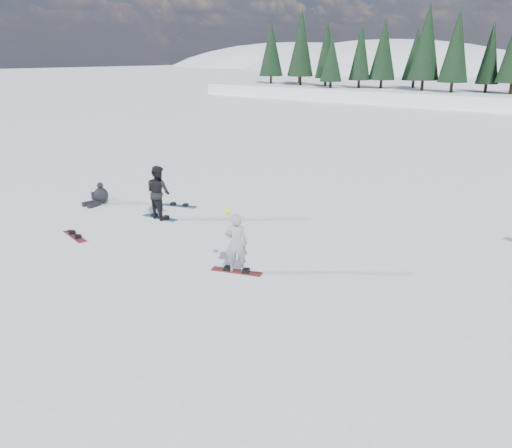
{
  "coord_description": "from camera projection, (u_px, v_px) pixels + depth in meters",
  "views": [
    {
      "loc": [
        11.35,
        -10.67,
        5.92
      ],
      "look_at": [
        2.56,
        0.38,
        1.1
      ],
      "focal_mm": 35.0,
      "sensor_mm": 36.0,
      "label": 1
    }
  ],
  "objects": [
    {
      "name": "snowboarder_man",
      "position": [
        158.0,
        192.0,
        18.66
      ],
      "size": [
        1.04,
        0.84,
        2.03
      ],
      "primitive_type": "imported",
      "rotation": [
        0.0,
        0.0,
        3.07
      ],
      "color": "black",
      "rests_on": "ground"
    },
    {
      "name": "gear_bag",
      "position": [
        96.0,
        196.0,
        21.35
      ],
      "size": [
        0.53,
        0.45,
        0.3
      ],
      "primitive_type": "cube",
      "rotation": [
        0.0,
        0.0,
        -0.38
      ],
      "color": "black",
      "rests_on": "ground"
    },
    {
      "name": "snowboard_man",
      "position": [
        160.0,
        218.0,
        18.98
      ],
      "size": [
        1.52,
        0.49,
        0.03
      ],
      "primitive_type": "cube",
      "rotation": [
        0.0,
        0.0,
        0.15
      ],
      "color": "teal",
      "rests_on": "ground"
    },
    {
      "name": "snowboard_woman",
      "position": [
        237.0,
        271.0,
        14.29
      ],
      "size": [
        1.5,
        0.79,
        0.03
      ],
      "primitive_type": "cube",
      "rotation": [
        0.0,
        0.0,
        0.36
      ],
      "color": "maroon",
      "rests_on": "ground"
    },
    {
      "name": "snowboard_loose_b",
      "position": [
        75.0,
        236.0,
        17.05
      ],
      "size": [
        1.53,
        0.59,
        0.03
      ],
      "primitive_type": "cube",
      "rotation": [
        0.0,
        0.0,
        -0.21
      ],
      "color": "maroon",
      "rests_on": "ground"
    },
    {
      "name": "snowboard_loose_c",
      "position": [
        179.0,
        206.0,
        20.45
      ],
      "size": [
        1.5,
        0.78,
        0.03
      ],
      "primitive_type": "cube",
      "rotation": [
        0.0,
        0.0,
        0.35
      ],
      "color": "teal",
      "rests_on": "ground"
    },
    {
      "name": "ground",
      "position": [
        188.0,
        243.0,
        16.5
      ],
      "size": [
        420.0,
        420.0,
        0.0
      ],
      "primitive_type": "plane",
      "color": "white",
      "rests_on": "ground"
    },
    {
      "name": "seated_rider",
      "position": [
        100.0,
        196.0,
        20.69
      ],
      "size": [
        0.66,
        1.07,
        0.9
      ],
      "rotation": [
        0.0,
        0.0,
        -0.03
      ],
      "color": "black",
      "rests_on": "ground"
    },
    {
      "name": "snowboarder_woman",
      "position": [
        236.0,
        243.0,
        14.01
      ],
      "size": [
        0.77,
        0.71,
        1.9
      ],
      "rotation": [
        0.0,
        0.0,
        3.75
      ],
      "color": "#A8A8AD",
      "rests_on": "ground"
    }
  ]
}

